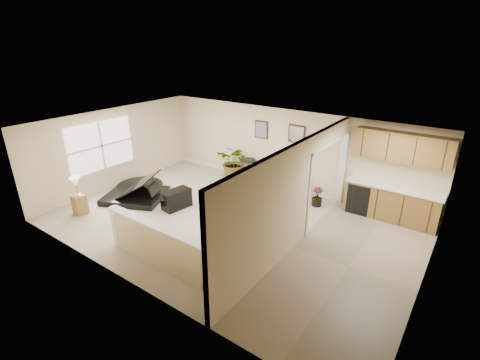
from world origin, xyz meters
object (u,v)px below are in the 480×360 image
Objects in this scene: piano at (137,176)px; loveseat at (282,180)px; small_plant at (317,198)px; palm_plant at (235,162)px; accent_table at (248,168)px; piano_bench at (176,199)px; lamp_stand at (78,198)px.

loveseat is at bearing 17.55° from piano.
piano is 5.33m from small_plant.
piano reaches higher than loveseat.
palm_plant is at bearing 179.64° from loveseat.
loveseat is 2.17× the size of accent_table.
piano_bench is 2.73m from palm_plant.
piano is 1.94× the size of palm_plant.
piano is 2.96× the size of piano_bench.
loveseat is at bearing 2.36° from accent_table.
piano_bench is at bearing -101.06° from accent_table.
loveseat is 1.78m from palm_plant.
loveseat is 1.35× the size of palm_plant.
piano_bench is 0.65× the size of palm_plant.
accent_table reaches higher than small_plant.
palm_plant is at bearing 174.90° from small_plant.
piano is 4.30× the size of small_plant.
loveseat reaches higher than accent_table.
loveseat is at bearing 57.51° from piano_bench.
piano_bench is 4.00m from small_plant.
accent_table is 0.72× the size of lamp_stand.
small_plant is at bearing 39.61° from lamp_stand.
loveseat is at bearing 4.04° from palm_plant.
piano_bench is 3.36m from loveseat.
accent_table is (-1.26, -0.05, 0.14)m from loveseat.
palm_plant reaches higher than piano_bench.
small_plant is (4.66, 2.55, -0.42)m from piano.
accent_table is at bearing 30.65° from piano.
lamp_stand is (-3.72, -4.61, 0.11)m from loveseat.
palm_plant is (0.04, 2.71, 0.33)m from piano_bench.
piano_bench is at bearing -126.89° from loveseat.
loveseat is (3.30, 2.96, -0.31)m from piano.
accent_table reaches higher than piano_bench.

